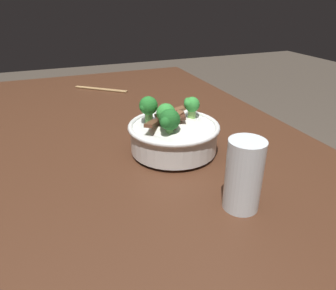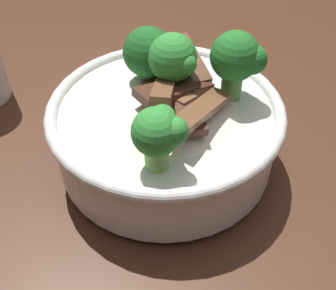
{
  "view_description": "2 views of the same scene",
  "coord_description": "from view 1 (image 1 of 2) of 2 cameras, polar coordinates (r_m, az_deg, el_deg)",
  "views": [
    {
      "loc": [
        -0.75,
        0.14,
        1.19
      ],
      "look_at": [
        -0.15,
        -0.09,
        0.88
      ],
      "focal_mm": 33.26,
      "sensor_mm": 36.0,
      "label": 1
    },
    {
      "loc": [
        0.07,
        -0.38,
        1.15
      ],
      "look_at": [
        -0.1,
        -0.13,
        0.87
      ],
      "focal_mm": 45.61,
      "sensor_mm": 36.0,
      "label": 2
    }
  ],
  "objects": [
    {
      "name": "dining_table",
      "position": [
        0.89,
        -8.91,
        -5.56
      ],
      "size": [
        1.59,
        1.02,
        0.83
      ],
      "color": "#472819",
      "rests_on": "ground"
    },
    {
      "name": "rice_bowl",
      "position": [
        0.76,
        0.95,
        2.13
      ],
      "size": [
        0.22,
        0.22,
        0.14
      ],
      "color": "white",
      "rests_on": "dining_table"
    },
    {
      "name": "drinking_glass",
      "position": [
        0.57,
        13.65,
        -5.85
      ],
      "size": [
        0.07,
        0.07,
        0.14
      ],
      "color": "white",
      "rests_on": "dining_table"
    },
    {
      "name": "chopsticks_pair",
      "position": [
        1.32,
        -12.19,
        9.97
      ],
      "size": [
        0.16,
        0.19,
        0.01
      ],
      "color": "#9E7A4C",
      "rests_on": "dining_table"
    }
  ]
}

